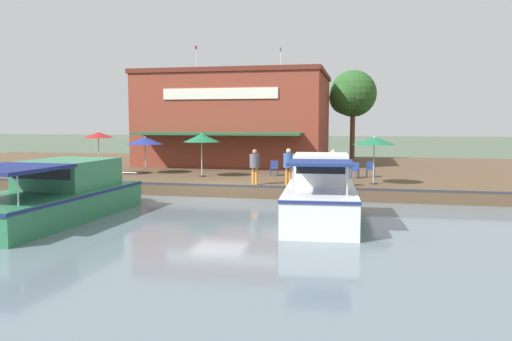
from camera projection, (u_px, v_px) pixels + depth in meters
name	position (u px, v px, depth m)	size (l,w,h in m)	color
ground_plane	(219.00, 199.00, 23.51)	(220.00, 220.00, 0.00)	#4C5B47
quay_deck	(264.00, 171.00, 34.20)	(22.00, 56.00, 0.60)	brown
quay_edge_fender	(220.00, 185.00, 23.55)	(0.20, 50.40, 0.10)	#2D2D33
waterfront_restaurant	(238.00, 119.00, 36.75)	(11.75, 12.89, 8.66)	brown
patio_umbrella_far_corner	(98.00, 135.00, 28.44)	(1.74, 1.74, 2.50)	#B7B7B7
patio_umbrella_back_row	(374.00, 141.00, 24.21)	(2.03, 2.03, 2.35)	#B7B7B7
patio_umbrella_mid_patio_right	(145.00, 141.00, 29.32)	(2.10, 2.10, 2.19)	#B7B7B7
patio_umbrella_mid_patio_left	(202.00, 138.00, 27.59)	(2.01, 2.01, 2.42)	#B7B7B7
cafe_chair_under_first_umbrella	(355.00, 169.00, 26.97)	(0.54, 0.54, 0.85)	navy
cafe_chair_back_row_seat	(53.00, 168.00, 28.02)	(0.53, 0.53, 0.85)	navy
cafe_chair_far_corner_seat	(274.00, 167.00, 28.28)	(0.48, 0.48, 0.85)	navy
cafe_chair_mid_patio	(297.00, 171.00, 26.06)	(0.59, 0.59, 0.85)	navy
cafe_chair_beside_entrance	(370.00, 168.00, 27.55)	(0.47, 0.47, 0.85)	navy
cafe_chair_facing_river	(103.00, 168.00, 27.87)	(0.57, 0.57, 0.85)	navy
person_near_entrance	(333.00, 163.00, 23.14)	(0.50, 0.50, 1.76)	#B23338
person_at_quay_edge	(255.00, 163.00, 24.08)	(0.48, 0.48, 1.71)	orange
person_mid_patio	(289.00, 162.00, 23.87)	(0.50, 0.50, 1.77)	orange
motorboat_far_downstream	(320.00, 196.00, 18.08)	(6.60, 2.82, 2.39)	white
motorboat_second_along	(62.00, 195.00, 19.00)	(9.43, 3.88, 2.10)	#287047
tree_downstream_bank	(240.00, 94.00, 39.93)	(4.23, 4.03, 7.39)	brown
tree_upstream_bank	(351.00, 95.00, 40.84)	(4.01, 3.82, 7.27)	brown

